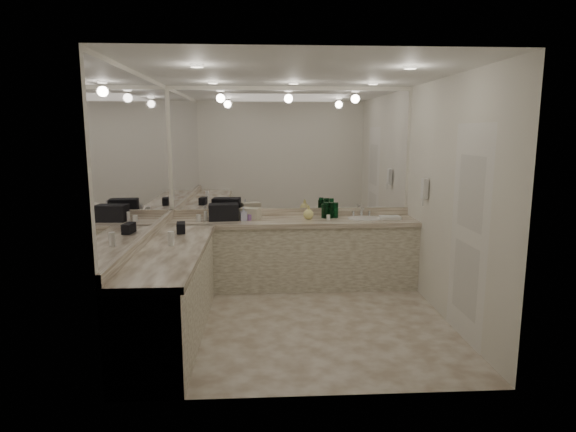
{
  "coord_description": "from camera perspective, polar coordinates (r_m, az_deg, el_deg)",
  "views": [
    {
      "loc": [
        -0.4,
        -4.91,
        2.02
      ],
      "look_at": [
        -0.1,
        0.4,
        1.09
      ],
      "focal_mm": 30.0,
      "sensor_mm": 36.0,
      "label": 1
    }
  ],
  "objects": [
    {
      "name": "wall_phone",
      "position": [
        5.98,
        15.89,
        3.15
      ],
      "size": [
        0.06,
        0.1,
        0.24
      ],
      "primitive_type": "cube",
      "color": "white",
      "rests_on": "wall_right"
    },
    {
      "name": "amenity_bottle_1",
      "position": [
        6.19,
        -4.3,
        0.11
      ],
      "size": [
        0.06,
        0.06,
        0.13
      ],
      "primitive_type": "cylinder",
      "color": "#F2D84C",
      "rests_on": "vanity_back_top"
    },
    {
      "name": "ceiling",
      "position": [
        4.96,
        1.47,
        16.68
      ],
      "size": [
        3.2,
        3.2,
        0.0
      ],
      "primitive_type": "plane",
      "color": "white",
      "rests_on": "floor"
    },
    {
      "name": "vanity_left_base",
      "position": [
        4.96,
        -13.69,
        -9.14
      ],
      "size": [
        0.6,
        2.4,
        0.84
      ],
      "primitive_type": "cube",
      "color": "silver",
      "rests_on": "floor"
    },
    {
      "name": "wall_back",
      "position": [
        6.46,
        0.33,
        3.57
      ],
      "size": [
        3.2,
        0.02,
        2.6
      ],
      "primitive_type": "cube",
      "color": "silver",
      "rests_on": "floor"
    },
    {
      "name": "sink",
      "position": [
        6.36,
        9.07,
        -0.35
      ],
      "size": [
        0.44,
        0.44,
        0.03
      ],
      "primitive_type": "cylinder",
      "color": "white",
      "rests_on": "vanity_back_top"
    },
    {
      "name": "lotion_left",
      "position": [
        4.93,
        -13.7,
        -2.6
      ],
      "size": [
        0.06,
        0.06,
        0.14
      ],
      "primitive_type": "cylinder",
      "color": "white",
      "rests_on": "vanity_left_top"
    },
    {
      "name": "green_bottle_3",
      "position": [
        6.36,
        5.69,
        0.69
      ],
      "size": [
        0.06,
        0.06,
        0.2
      ],
      "primitive_type": "cylinder",
      "color": "#0A4821",
      "rests_on": "vanity_back_top"
    },
    {
      "name": "green_bottle_4",
      "position": [
        6.34,
        4.32,
        0.6
      ],
      "size": [
        0.07,
        0.07,
        0.18
      ],
      "primitive_type": "cylinder",
      "color": "#0A4821",
      "rests_on": "vanity_back_top"
    },
    {
      "name": "soap_bottle_a",
      "position": [
        6.23,
        -6.54,
        0.5
      ],
      "size": [
        0.1,
        0.1,
        0.21
      ],
      "primitive_type": "imported",
      "rotation": [
        0.0,
        0.0,
        -0.38
      ],
      "color": "silver",
      "rests_on": "vanity_back_top"
    },
    {
      "name": "floor",
      "position": [
        5.32,
        1.34,
        -12.33
      ],
      "size": [
        3.2,
        3.2,
        0.0
      ],
      "primitive_type": "plane",
      "color": "beige",
      "rests_on": "ground"
    },
    {
      "name": "backsplash_back",
      "position": [
        6.49,
        0.33,
        0.47
      ],
      "size": [
        3.2,
        0.04,
        0.1
      ],
      "primitive_type": "cube",
      "color": "beige",
      "rests_on": "vanity_back_top"
    },
    {
      "name": "black_toiletry_bag",
      "position": [
        6.22,
        -7.63,
        0.52
      ],
      "size": [
        0.4,
        0.27,
        0.22
      ],
      "primitive_type": "cube",
      "rotation": [
        0.0,
        0.0,
        0.09
      ],
      "color": "black",
      "rests_on": "vanity_back_top"
    },
    {
      "name": "mirror_left",
      "position": [
        5.06,
        -16.94,
        6.76
      ],
      "size": [
        0.01,
        2.92,
        1.55
      ],
      "primitive_type": "cube",
      "color": "white",
      "rests_on": "wall_left"
    },
    {
      "name": "door",
      "position": [
        4.93,
        20.6,
        -2.02
      ],
      "size": [
        0.02,
        0.82,
        2.1
      ],
      "primitive_type": "cube",
      "color": "white",
      "rests_on": "wall_right"
    },
    {
      "name": "amenity_bottle_3",
      "position": [
        6.2,
        4.8,
        -0.16
      ],
      "size": [
        0.05,
        0.05,
        0.07
      ],
      "primitive_type": "cylinder",
      "color": "white",
      "rests_on": "vanity_back_top"
    },
    {
      "name": "amenity_bottle_4",
      "position": [
        6.19,
        -9.74,
        0.01
      ],
      "size": [
        0.04,
        0.04,
        0.13
      ],
      "primitive_type": "cylinder",
      "color": "white",
      "rests_on": "vanity_back_top"
    },
    {
      "name": "wall_right",
      "position": [
        5.35,
        18.75,
        1.7
      ],
      "size": [
        0.02,
        3.0,
        2.6
      ],
      "primitive_type": "cube",
      "color": "silver",
      "rests_on": "floor"
    },
    {
      "name": "backsplash_left",
      "position": [
        5.16,
        -16.4,
        -2.41
      ],
      "size": [
        0.04,
        3.0,
        0.1
      ],
      "primitive_type": "cube",
      "color": "beige",
      "rests_on": "vanity_left_top"
    },
    {
      "name": "soap_bottle_c",
      "position": [
        6.25,
        2.44,
        0.46
      ],
      "size": [
        0.15,
        0.15,
        0.18
      ],
      "primitive_type": "imported",
      "rotation": [
        0.0,
        0.0,
        -0.07
      ],
      "color": "#EDE282",
      "rests_on": "vanity_back_top"
    },
    {
      "name": "green_bottle_0",
      "position": [
        6.34,
        5.09,
        0.69
      ],
      "size": [
        0.07,
        0.07,
        0.21
      ],
      "primitive_type": "cylinder",
      "color": "#0A4821",
      "rests_on": "vanity_back_top"
    },
    {
      "name": "vanity_left_top",
      "position": [
        4.83,
        -13.79,
        -4.09
      ],
      "size": [
        0.64,
        2.42,
        0.06
      ],
      "primitive_type": "cube",
      "color": "beige",
      "rests_on": "vanity_left_base"
    },
    {
      "name": "cream_cosmetic_case",
      "position": [
        6.25,
        -4.5,
        0.28
      ],
      "size": [
        0.29,
        0.24,
        0.14
      ],
      "primitive_type": "cube",
      "rotation": [
        0.0,
        0.0,
        -0.4
      ],
      "color": "beige",
      "rests_on": "vanity_back_top"
    },
    {
      "name": "vanity_back_top",
      "position": [
        6.22,
        0.5,
        -0.69
      ],
      "size": [
        3.2,
        0.64,
        0.06
      ],
      "primitive_type": "cube",
      "color": "beige",
      "rests_on": "vanity_back_base"
    },
    {
      "name": "wall_left",
      "position": [
        5.11,
        -16.81,
        1.43
      ],
      "size": [
        0.02,
        3.0,
        2.6
      ],
      "primitive_type": "cube",
      "color": "silver",
      "rests_on": "floor"
    },
    {
      "name": "hand_towel",
      "position": [
        6.37,
        11.98,
        -0.18
      ],
      "size": [
        0.26,
        0.18,
        0.04
      ],
      "primitive_type": "cube",
      "rotation": [
        0.0,
        0.0,
        -0.02
      ],
      "color": "white",
      "rests_on": "vanity_back_top"
    },
    {
      "name": "green_bottle_2",
      "position": [
        6.31,
        4.48,
        0.68
      ],
      "size": [
        0.07,
        0.07,
        0.21
      ],
      "primitive_type": "cylinder",
      "color": "#0A4821",
      "rests_on": "vanity_back_top"
    },
    {
      "name": "black_bag_spill",
      "position": [
        5.52,
        -12.57,
        -1.4
      ],
      "size": [
        0.12,
        0.21,
        0.11
      ],
      "primitive_type": "cube",
      "rotation": [
        0.0,
        0.0,
        0.14
      ],
      "color": "black",
      "rests_on": "vanity_left_top"
    },
    {
      "name": "amenity_bottle_0",
      "position": [
        6.17,
        -4.59,
        -0.17
      ],
      "size": [
        0.05,
        0.05,
        0.08
      ],
      "primitive_type": "cylinder",
      "color": "#9966B2",
      "rests_on": "vanity_back_top"
    },
    {
      "name": "green_bottle_1",
      "position": [
        6.37,
        4.96,
        0.73
      ],
      "size": [
        0.07,
        0.07,
        0.2
      ],
      "primitive_type": "cylinder",
      "color": "#0A4821",
      "rests_on": "vanity_back_top"
    },
    {
      "name": "faucet",
      "position": [
        6.55,
        8.7,
        0.62
      ],
      "size": [
        0.24,
        0.16,
        0.14
      ],
      "primitive_type": "cube",
      "color": "silver",
      "rests_on": "vanity_back_top"
    },
    {
      "name": "soap_bottle_b",
      "position": [
        6.14,
        -5.31,
        0.24
      ],
      "size": [
        0.09,
        0.1,
        0.17
      ],
      "primitive_type": "imported",
      "rotation": [
        0.0,
        0.0,
        0.25
      ],
      "color": "silver",
      "rests_on": "vanity_back_top"
    },
    {
      "name": "vanity_back_base",
      "position": [
        6.33,
        0.49,
        -4.68
      ],
      "size": [
        3.2,
        0.6,
        0.84
      ],
      "primitive_type": "cube",
      "color": "silver",
      "rests_on": "floor"
    },
    {
      "name": "mirror_back",
      "position": [
        6.42,
        0.34,
        7.77
      ],
      "size": [
        3.12,
        0.01,
        1.55
      ],
      "primitive_type": "cube",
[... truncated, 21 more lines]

